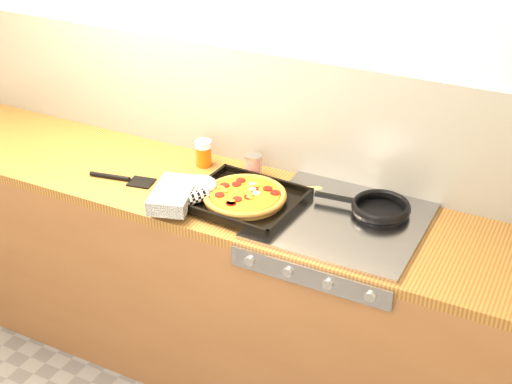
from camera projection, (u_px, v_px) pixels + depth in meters
The scene contains 9 objects.
room_shell at pixel (268, 112), 2.94m from camera, with size 3.20×3.20×3.20m.
counter_run at pixel (237, 286), 3.06m from camera, with size 3.20×0.62×0.90m.
stovetop at pixel (342, 221), 2.66m from camera, with size 0.60×0.56×0.02m, color #9E9EA3.
pizza_on_tray at pixel (226, 196), 2.75m from camera, with size 0.56×0.47×0.07m.
frying_pan at pixel (380, 208), 2.68m from camera, with size 0.38×0.24×0.04m.
tomato_can at pixel (253, 166), 2.94m from camera, with size 0.07×0.07×0.10m.
juice_glass at pixel (204, 153), 3.03m from camera, with size 0.09×0.09×0.12m.
wooden_spoon at pixel (294, 188), 2.87m from camera, with size 0.29×0.13×0.02m.
black_spatula at pixel (123, 179), 2.94m from camera, with size 0.29×0.10×0.02m.
Camera 1 is at (1.19, -1.06, 2.31)m, focal length 50.00 mm.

